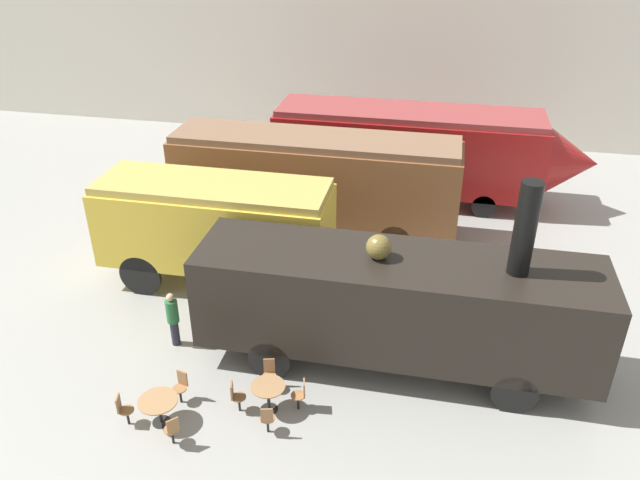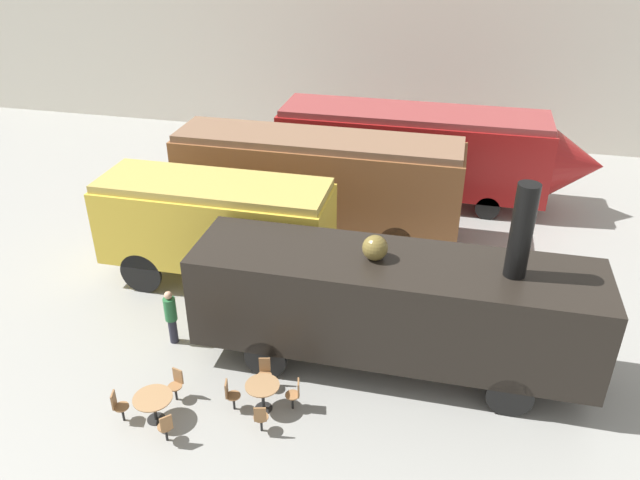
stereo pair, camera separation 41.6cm
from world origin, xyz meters
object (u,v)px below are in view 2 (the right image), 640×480
streamlined_locomotive (433,151)px  visitor_person (171,315)px  steam_locomotive (393,302)px  cafe_table_mid (153,402)px  cafe_table_near (263,390)px  passenger_coach_wooden (317,177)px  cafe_chair_0 (230,393)px  passenger_coach_vintage (216,222)px

streamlined_locomotive → visitor_person: (-6.30, -11.22, -1.22)m
steam_locomotive → cafe_table_mid: 6.38m
cafe_table_near → visitor_person: (-3.28, 1.96, 0.32)m
streamlined_locomotive → cafe_table_near: streamlined_locomotive is taller
passenger_coach_wooden → cafe_chair_0: 9.70m
cafe_table_near → visitor_person: visitor_person is taller
steam_locomotive → visitor_person: 6.20m
passenger_coach_vintage → cafe_table_mid: bearing=-83.3°
streamlined_locomotive → passenger_coach_vintage: 10.02m
passenger_coach_wooden → visitor_person: (-2.44, -7.39, -1.31)m
cafe_table_near → cafe_table_mid: size_ratio=0.89×
passenger_coach_wooden → visitor_person: bearing=-108.2°
streamlined_locomotive → visitor_person: 12.92m
streamlined_locomotive → passenger_coach_wooden: (-3.86, -3.83, 0.09)m
passenger_coach_vintage → steam_locomotive: 6.64m
cafe_chair_0 → passenger_coach_wooden: bearing=76.4°
passenger_coach_wooden → passenger_coach_vintage: passenger_coach_wooden is taller
passenger_coach_wooden → visitor_person: passenger_coach_wooden is taller
streamlined_locomotive → passenger_coach_vintage: size_ratio=1.75×
passenger_coach_vintage → steam_locomotive: (5.97, -2.90, -0.16)m
cafe_table_mid → visitor_person: (-0.85, 2.90, 0.34)m
cafe_chair_0 → passenger_coach_vintage: bearing=99.4°
steam_locomotive → visitor_person: bearing=-175.9°
streamlined_locomotive → cafe_table_mid: bearing=-111.1°
passenger_coach_wooden → steam_locomotive: 7.86m
passenger_coach_wooden → cafe_table_mid: bearing=-98.8°
passenger_coach_vintage → cafe_chair_0: size_ratio=8.31×
cafe_table_mid → visitor_person: 3.04m
passenger_coach_vintage → cafe_table_mid: (0.73, -6.24, -1.60)m
steam_locomotive → cafe_chair_0: (-3.58, -2.59, -1.51)m
cafe_table_mid → passenger_coach_wooden: bearing=81.2°
passenger_coach_vintage → cafe_table_near: (3.16, -5.29, -1.57)m
passenger_coach_vintage → cafe_table_mid: 6.48m
streamlined_locomotive → passenger_coach_wooden: passenger_coach_wooden is taller
cafe_table_near → cafe_chair_0: size_ratio=0.97×
passenger_coach_wooden → passenger_coach_vintage: (-2.32, -4.06, -0.06)m
passenger_coach_wooden → cafe_table_near: size_ratio=12.19×
streamlined_locomotive → passenger_coach_vintage: (-6.18, -7.88, 0.04)m
passenger_coach_wooden → cafe_table_near: 9.53m
passenger_coach_wooden → cafe_table_mid: size_ratio=10.89×
passenger_coach_vintage → visitor_person: (-0.12, -3.33, -1.26)m
cafe_table_near → passenger_coach_wooden: bearing=95.2°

